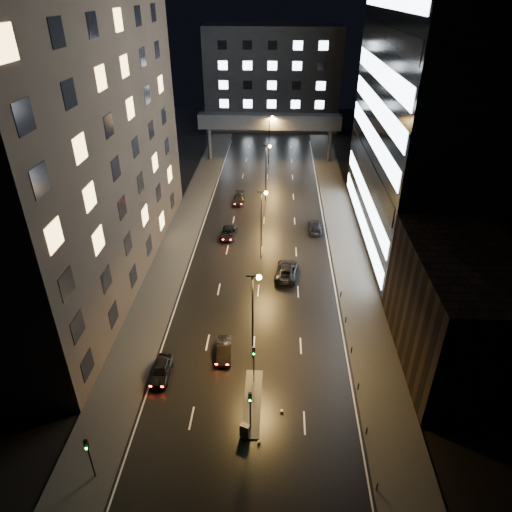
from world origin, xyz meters
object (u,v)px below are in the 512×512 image
Objects in this scene: car_away_c at (228,233)px; car_toward_a at (287,270)px; car_toward_b at (315,226)px; car_away_b at (224,350)px; car_away_a at (161,370)px; car_away_d at (239,199)px; utility_cabinet at (245,430)px.

car_toward_a is at bearing -45.88° from car_away_c.
car_away_b is at bearing 70.87° from car_toward_b.
car_toward_b is at bearing -102.10° from car_toward_a.
car_away_a is at bearing 63.16° from car_toward_a.
car_toward_a is at bearing -71.06° from car_away_d.
utility_cabinet reaches higher than car_toward_b.
car_away_c is at bearing 119.18° from utility_cabinet.
car_away_b is (5.80, 3.20, -0.05)m from car_away_a.
car_away_d is at bearing 91.03° from car_away_c.
car_away_a is 0.90× the size of car_away_c.
utility_cabinet reaches higher than car_away_d.
car_toward_a is (6.57, 15.49, 0.14)m from car_away_b.
car_toward_a is 14.02m from car_toward_b.
utility_cabinet reaches higher than car_away_b.
car_away_b is 38.70m from car_away_d.
car_away_b is 10.25m from utility_cabinet.
car_away_a is 0.85× the size of car_toward_b.
car_away_b is at bearing -88.17° from car_away_d.
car_toward_b is at bearing 99.00° from utility_cabinet.
car_toward_a reaches higher than car_away_c.
car_away_b is 0.70× the size of car_toward_a.
car_toward_a is (8.25, -23.18, 0.12)m from car_away_d.
car_away_b is at bearing -81.48° from car_away_c.
car_away_d is at bearing 116.36° from utility_cabinet.
car_toward_a is 1.17× the size of car_toward_b.
car_away_b is 30.82m from car_toward_b.
car_away_a is 3.23× the size of utility_cabinet.
car_away_c is 0.94× the size of car_toward_b.
car_away_a is 1.04× the size of car_away_b.
car_away_b is 25.88m from car_away_c.
car_toward_b is (4.51, 13.28, -0.09)m from car_toward_a.
utility_cabinet reaches higher than car_away_c.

